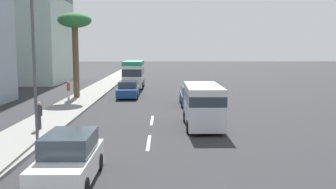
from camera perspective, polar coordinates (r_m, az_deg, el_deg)
ground_plane at (r=35.34m, az=-1.91°, el=-0.70°), size 198.00×198.00×0.00m
sidewalk_right at (r=36.07m, az=-12.41°, el=-0.59°), size 162.00×3.08×0.15m
lane_stripe_mid at (r=19.34m, az=-2.87°, el=-7.09°), size 3.20×0.16×0.01m
lane_stripe_far at (r=25.10m, az=-2.38°, el=-3.83°), size 3.20×0.16×0.01m
van_lead at (r=22.84m, az=5.18°, el=-1.30°), size 5.35×2.13×2.50m
minibus_second at (r=45.35m, az=-5.09°, el=3.15°), size 6.07×2.30×3.16m
car_third at (r=14.09m, az=-14.40°, el=-9.27°), size 4.44×1.85×1.72m
car_fourth at (r=31.66m, az=3.47°, el=-0.25°), size 4.48×1.80×1.56m
car_fifth at (r=36.72m, az=-5.87°, el=0.71°), size 4.56×1.94×1.55m
pedestrian_near_lamp at (r=34.51m, az=-14.50°, el=0.74°), size 0.37×0.30×1.72m
pedestrian_mid_block at (r=22.72m, az=-18.49°, el=-2.77°), size 0.38×0.38×1.56m
palm_tree at (r=36.49m, az=-13.60°, el=9.82°), size 3.02×3.02×7.70m
street_lamp at (r=19.49m, az=-18.94°, el=6.34°), size 0.24×0.97×7.31m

